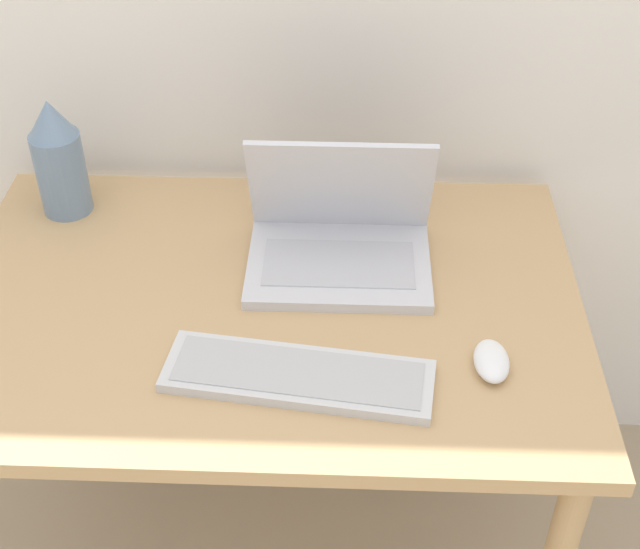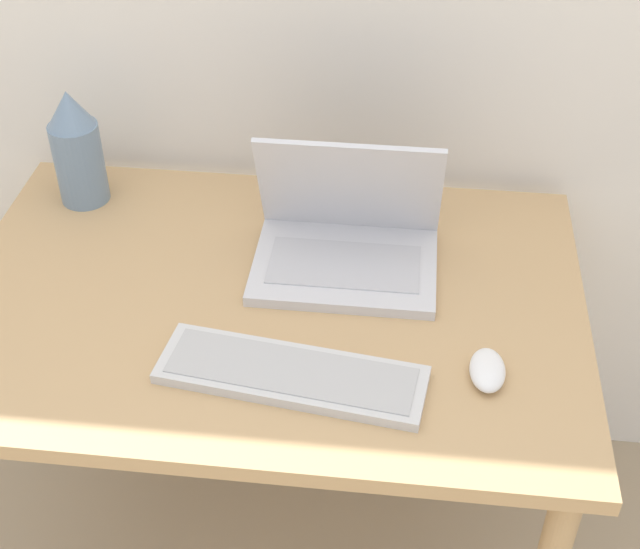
{
  "view_description": "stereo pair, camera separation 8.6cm",
  "coord_description": "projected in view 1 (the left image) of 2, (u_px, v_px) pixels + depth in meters",
  "views": [
    {
      "loc": [
        0.14,
        -0.8,
        1.78
      ],
      "look_at": [
        0.1,
        0.33,
        0.87
      ],
      "focal_mm": 50.0,
      "sensor_mm": 36.0,
      "label": 1
    },
    {
      "loc": [
        0.23,
        -0.79,
        1.78
      ],
      "look_at": [
        0.1,
        0.33,
        0.87
      ],
      "focal_mm": 50.0,
      "sensor_mm": 36.0,
      "label": 2
    }
  ],
  "objects": [
    {
      "name": "keyboard",
      "position": [
        298.0,
        376.0,
        1.39
      ],
      "size": [
        0.44,
        0.18,
        0.02
      ],
      "color": "silver",
      "rests_on": "desk"
    },
    {
      "name": "laptop",
      "position": [
        339.0,
        237.0,
        1.6
      ],
      "size": [
        0.33,
        0.25,
        0.25
      ],
      "color": "silver",
      "rests_on": "desk"
    },
    {
      "name": "mouse",
      "position": [
        491.0,
        361.0,
        1.41
      ],
      "size": [
        0.06,
        0.1,
        0.03
      ],
      "color": "white",
      "rests_on": "desk"
    },
    {
      "name": "vase",
      "position": [
        58.0,
        158.0,
        1.69
      ],
      "size": [
        0.1,
        0.1,
        0.24
      ],
      "color": "slate",
      "rests_on": "desk"
    },
    {
      "name": "desk",
      "position": [
        267.0,
        340.0,
        1.62
      ],
      "size": [
        1.11,
        0.76,
        0.77
      ],
      "color": "tan",
      "rests_on": "ground_plane"
    }
  ]
}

